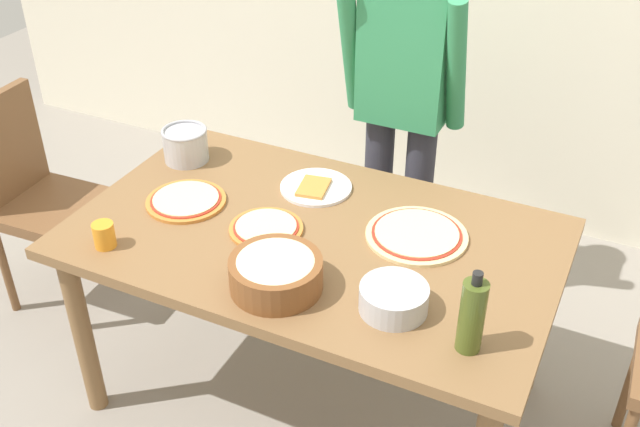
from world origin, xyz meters
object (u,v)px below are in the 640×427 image
object	(u,v)px
dining_table	(314,256)
steel_pot	(185,144)
plate_with_slice	(316,187)
cup_orange	(104,235)
chair_wooden_left	(35,191)
person_cook	(403,98)
pizza_cooked_on_tray	(186,200)
mixing_bowl_steel	(394,299)
olive_oil_bottle	(472,316)
popcorn_bowl	(276,271)
pizza_second_cooked	(266,228)
pizza_raw_on_board	(417,235)

from	to	relation	value
dining_table	steel_pot	xyz separation A→B (m)	(-0.66, 0.24, 0.16)
plate_with_slice	dining_table	bearing A→B (deg)	-65.45
steel_pot	cup_orange	size ratio (longest dim) A/B	2.04
chair_wooden_left	plate_with_slice	distance (m)	1.24
steel_pot	person_cook	bearing A→B (deg)	37.27
pizza_cooked_on_tray	plate_with_slice	bearing A→B (deg)	36.84
mixing_bowl_steel	olive_oil_bottle	world-z (taller)	olive_oil_bottle
chair_wooden_left	cup_orange	size ratio (longest dim) A/B	11.18
popcorn_bowl	olive_oil_bottle	world-z (taller)	olive_oil_bottle
chair_wooden_left	person_cook	bearing A→B (deg)	27.51
person_cook	mixing_bowl_steel	xyz separation A→B (m)	(0.35, -1.00, -0.14)
person_cook	chair_wooden_left	distance (m)	1.57
chair_wooden_left	cup_orange	world-z (taller)	chair_wooden_left
popcorn_bowl	steel_pot	bearing A→B (deg)	141.91
person_cook	cup_orange	distance (m)	1.27
pizza_second_cooked	plate_with_slice	xyz separation A→B (m)	(0.03, 0.31, -0.00)
pizza_second_cooked	cup_orange	bearing A→B (deg)	-144.57
dining_table	cup_orange	size ratio (longest dim) A/B	18.82
chair_wooden_left	pizza_second_cooked	size ratio (longest dim) A/B	3.83
chair_wooden_left	cup_orange	bearing A→B (deg)	-28.60
person_cook	pizza_cooked_on_tray	bearing A→B (deg)	-123.30
olive_oil_bottle	steel_pot	bearing A→B (deg)	157.12
pizza_second_cooked	olive_oil_bottle	xyz separation A→B (m)	(0.76, -0.25, 0.10)
pizza_raw_on_board	plate_with_slice	xyz separation A→B (m)	(-0.43, 0.13, -0.00)
dining_table	steel_pot	distance (m)	0.72
steel_pot	cup_orange	xyz separation A→B (m)	(0.09, -0.59, -0.02)
chair_wooden_left	pizza_raw_on_board	world-z (taller)	chair_wooden_left
plate_with_slice	mixing_bowl_steel	size ratio (longest dim) A/B	1.30
mixing_bowl_steel	dining_table	bearing A→B (deg)	147.14
person_cook	pizza_second_cooked	xyz separation A→B (m)	(-0.17, -0.81, -0.17)
person_cook	steel_pot	xyz separation A→B (m)	(-0.68, -0.52, -0.11)
popcorn_bowl	steel_pot	world-z (taller)	steel_pot
steel_pot	cup_orange	bearing A→B (deg)	-81.76
pizza_raw_on_board	steel_pot	world-z (taller)	steel_pot
pizza_second_cooked	steel_pot	size ratio (longest dim) A/B	1.43
pizza_cooked_on_tray	popcorn_bowl	world-z (taller)	popcorn_bowl
chair_wooden_left	steel_pot	xyz separation A→B (m)	(0.66, 0.18, 0.29)
person_cook	pizza_raw_on_board	distance (m)	0.71
dining_table	cup_orange	xyz separation A→B (m)	(-0.57, -0.35, 0.13)
plate_with_slice	mixing_bowl_steel	distance (m)	0.70
person_cook	mixing_bowl_steel	bearing A→B (deg)	-70.69
cup_orange	steel_pot	bearing A→B (deg)	98.24
pizza_second_cooked	olive_oil_bottle	size ratio (longest dim) A/B	0.97
pizza_second_cooked	person_cook	bearing A→B (deg)	77.77
mixing_bowl_steel	cup_orange	size ratio (longest dim) A/B	2.35
olive_oil_bottle	mixing_bowl_steel	bearing A→B (deg)	166.08
mixing_bowl_steel	plate_with_slice	bearing A→B (deg)	134.65
pizza_second_cooked	cup_orange	world-z (taller)	cup_orange
person_cook	popcorn_bowl	distance (m)	1.06
popcorn_bowl	person_cook	bearing A→B (deg)	89.92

